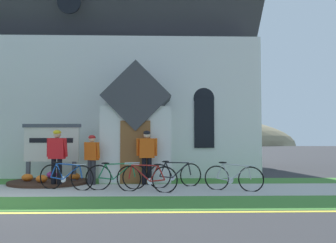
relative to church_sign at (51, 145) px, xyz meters
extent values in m
plane|color=#333335|center=(-0.40, 0.28, -1.30)|extent=(140.00, 140.00, 0.00)
cube|color=#B7B5AD|center=(0.20, -1.71, -1.29)|extent=(32.00, 2.55, 0.01)
cube|color=#427F33|center=(0.20, -3.93, -1.29)|extent=(32.00, 1.89, 0.01)
cube|color=#427F33|center=(0.20, 0.45, -1.29)|extent=(24.00, 1.78, 0.01)
cube|color=white|center=(0.20, 6.08, 1.43)|extent=(14.79, 9.47, 5.46)
cube|color=#424247|center=(0.20, 6.08, 5.98)|extent=(15.29, 9.65, 9.65)
cube|color=white|center=(2.86, 0.54, 0.00)|extent=(2.40, 1.60, 2.60)
cube|color=#424247|center=(2.86, 0.54, 1.65)|extent=(2.40, 1.80, 2.40)
cube|color=brown|center=(2.86, -0.28, -0.25)|extent=(1.00, 0.06, 2.10)
cube|color=black|center=(5.37, 1.31, 0.80)|extent=(0.76, 0.06, 1.90)
cone|color=black|center=(5.37, 1.31, 1.75)|extent=(0.80, 0.06, 0.80)
cylinder|color=black|center=(0.20, 1.31, 5.43)|extent=(0.90, 0.06, 0.90)
cube|color=#474C56|center=(-0.79, 0.06, -0.94)|extent=(0.12, 0.12, 0.72)
cube|color=#474C56|center=(0.79, -0.06, -0.94)|extent=(0.12, 0.12, 0.72)
cube|color=silver|center=(0.00, 0.00, 0.00)|extent=(1.89, 0.23, 1.16)
cube|color=#474C56|center=(0.00, 0.00, 0.64)|extent=(2.01, 0.28, 0.12)
cube|color=black|center=(0.00, -0.04, 0.14)|extent=(1.50, 0.13, 0.16)
cylinder|color=#382319|center=(0.00, -0.20, -1.25)|extent=(2.61, 2.61, 0.10)
ellipsoid|color=orange|center=(0.79, 0.01, -1.08)|extent=(0.36, 0.36, 0.24)
ellipsoid|color=#CC338C|center=(-0.14, 0.60, -1.08)|extent=(0.36, 0.36, 0.24)
ellipsoid|color=orange|center=(-0.68, -0.30, -1.08)|extent=(0.36, 0.36, 0.24)
ellipsoid|color=orange|center=(-0.09, -0.70, -1.08)|extent=(0.36, 0.36, 0.24)
torus|color=black|center=(1.89, -1.77, -0.94)|extent=(0.74, 0.17, 0.75)
torus|color=black|center=(2.93, -1.57, -0.94)|extent=(0.74, 0.17, 0.75)
cylinder|color=#19723F|center=(2.58, -1.64, -0.77)|extent=(0.57, 0.14, 0.48)
cylinder|color=#19723F|center=(2.46, -1.66, -0.55)|extent=(0.78, 0.18, 0.05)
cylinder|color=#19723F|center=(2.19, -1.71, -0.77)|extent=(0.27, 0.08, 0.46)
cylinder|color=#19723F|center=(2.10, -1.73, -0.97)|extent=(0.43, 0.12, 0.09)
cylinder|color=#19723F|center=(1.98, -1.75, -0.75)|extent=(0.23, 0.08, 0.40)
cylinder|color=#19723F|center=(2.89, -1.58, -0.74)|extent=(0.12, 0.06, 0.41)
ellipsoid|color=black|center=(2.08, -1.73, -0.52)|extent=(0.25, 0.12, 0.05)
cylinder|color=silver|center=(2.85, -1.59, -0.52)|extent=(0.44, 0.11, 0.03)
cylinder|color=silver|center=(2.31, -1.69, -0.99)|extent=(0.18, 0.05, 0.18)
torus|color=black|center=(0.44, -1.54, -0.94)|extent=(0.72, 0.26, 0.75)
torus|color=black|center=(1.43, -1.86, -0.94)|extent=(0.72, 0.26, 0.75)
cylinder|color=#194CA5|center=(1.10, -1.75, -0.78)|extent=(0.55, 0.21, 0.45)
cylinder|color=#194CA5|center=(0.99, -1.71, -0.55)|extent=(0.74, 0.27, 0.07)
cylinder|color=#194CA5|center=(0.73, -1.63, -0.77)|extent=(0.26, 0.11, 0.48)
cylinder|color=#194CA5|center=(0.64, -1.60, -0.97)|extent=(0.41, 0.16, 0.09)
cylinder|color=#194CA5|center=(0.53, -1.57, -0.74)|extent=(0.22, 0.10, 0.42)
cylinder|color=#194CA5|center=(1.39, -1.84, -0.76)|extent=(0.12, 0.07, 0.38)
ellipsoid|color=black|center=(0.62, -1.59, -0.51)|extent=(0.25, 0.15, 0.05)
cylinder|color=silver|center=(1.35, -1.83, -0.55)|extent=(0.43, 0.16, 0.03)
cylinder|color=silver|center=(0.84, -1.66, -1.00)|extent=(0.18, 0.07, 0.18)
torus|color=black|center=(5.33, -1.84, -0.95)|extent=(0.68, 0.31, 0.73)
torus|color=black|center=(6.23, -2.22, -0.95)|extent=(0.68, 0.31, 0.73)
cylinder|color=#B7B7BC|center=(5.93, -2.09, -0.80)|extent=(0.51, 0.24, 0.44)
cylinder|color=#B7B7BC|center=(5.83, -2.05, -0.56)|extent=(0.69, 0.31, 0.10)
cylinder|color=#B7B7BC|center=(5.59, -1.95, -0.77)|extent=(0.24, 0.13, 0.49)
cylinder|color=#B7B7BC|center=(5.51, -1.92, -0.98)|extent=(0.38, 0.19, 0.09)
cylinder|color=#B7B7BC|center=(5.41, -1.88, -0.74)|extent=(0.21, 0.11, 0.44)
cylinder|color=#B7B7BC|center=(6.20, -2.20, -0.77)|extent=(0.12, 0.08, 0.37)
ellipsoid|color=black|center=(5.49, -1.91, -0.50)|extent=(0.25, 0.17, 0.05)
cylinder|color=silver|center=(6.16, -2.19, -0.57)|extent=(0.42, 0.19, 0.03)
cylinder|color=silver|center=(5.69, -1.99, -1.00)|extent=(0.17, 0.09, 0.18)
torus|color=black|center=(3.67, -1.41, -0.94)|extent=(0.70, 0.32, 0.74)
torus|color=black|center=(4.64, -1.00, -0.94)|extent=(0.70, 0.32, 0.74)
cylinder|color=black|center=(4.31, -1.14, -0.78)|extent=(0.54, 0.25, 0.47)
cylinder|color=black|center=(4.20, -1.19, -0.54)|extent=(0.74, 0.33, 0.06)
cylinder|color=black|center=(3.95, -1.29, -0.76)|extent=(0.26, 0.14, 0.48)
cylinder|color=black|center=(3.86, -1.33, -0.97)|extent=(0.41, 0.20, 0.09)
cylinder|color=black|center=(3.76, -1.37, -0.74)|extent=(0.22, 0.12, 0.43)
cylinder|color=black|center=(4.60, -1.02, -0.75)|extent=(0.12, 0.08, 0.40)
ellipsoid|color=black|center=(3.84, -1.34, -0.50)|extent=(0.25, 0.17, 0.05)
cylinder|color=silver|center=(4.57, -1.04, -0.54)|extent=(0.42, 0.20, 0.03)
cylinder|color=silver|center=(4.06, -1.25, -1.00)|extent=(0.17, 0.09, 0.18)
torus|color=black|center=(3.80, -2.35, -0.94)|extent=(0.72, 0.25, 0.75)
torus|color=black|center=(2.79, -2.04, -0.94)|extent=(0.72, 0.25, 0.75)
cylinder|color=#A51E19|center=(3.13, -2.15, -0.77)|extent=(0.56, 0.20, 0.47)
cylinder|color=#A51E19|center=(3.24, -2.18, -0.55)|extent=(0.76, 0.26, 0.04)
cylinder|color=#A51E19|center=(3.51, -2.26, -0.78)|extent=(0.26, 0.11, 0.46)
cylinder|color=#A51E19|center=(3.60, -2.29, -0.97)|extent=(0.42, 0.16, 0.09)
cylinder|color=#A51E19|center=(3.71, -2.32, -0.75)|extent=(0.22, 0.10, 0.40)
cylinder|color=#A51E19|center=(2.83, -2.05, -0.75)|extent=(0.13, 0.07, 0.40)
ellipsoid|color=black|center=(3.62, -2.29, -0.53)|extent=(0.25, 0.15, 0.05)
cylinder|color=silver|center=(2.87, -2.07, -0.53)|extent=(0.43, 0.16, 0.03)
cylinder|color=silver|center=(3.40, -2.23, -1.00)|extent=(0.18, 0.07, 0.18)
cylinder|color=black|center=(0.59, -1.15, -0.86)|extent=(0.15, 0.15, 0.87)
cylinder|color=black|center=(0.41, -1.12, -0.86)|extent=(0.15, 0.15, 0.87)
cube|color=red|center=(0.50, -1.14, -0.10)|extent=(0.51, 0.27, 0.64)
sphere|color=tan|center=(0.50, -1.14, 0.33)|extent=(0.23, 0.23, 0.23)
ellipsoid|color=gold|center=(0.50, -1.14, 0.39)|extent=(0.27, 0.31, 0.16)
cylinder|color=red|center=(0.79, -1.22, -0.07)|extent=(0.09, 0.25, 0.57)
cylinder|color=red|center=(0.21, -1.06, -0.07)|extent=(0.09, 0.09, 0.57)
cylinder|color=#2D2D33|center=(1.39, -0.49, -0.90)|extent=(0.15, 0.15, 0.80)
cylinder|color=#2D2D33|center=(1.52, -0.54, -0.90)|extent=(0.15, 0.15, 0.80)
cube|color=#E55914|center=(1.46, -0.51, -0.21)|extent=(0.49, 0.37, 0.58)
sphere|color=beige|center=(1.46, -0.51, 0.19)|extent=(0.21, 0.21, 0.21)
ellipsoid|color=red|center=(1.46, -0.51, 0.24)|extent=(0.30, 0.32, 0.14)
cylinder|color=#E55914|center=(1.22, -0.36, -0.18)|extent=(0.09, 0.17, 0.53)
cylinder|color=#E55914|center=(1.69, -0.66, -0.18)|extent=(0.09, 0.24, 0.53)
cylinder|color=black|center=(3.34, -0.55, -0.86)|extent=(0.15, 0.15, 0.87)
cylinder|color=black|center=(3.17, -0.57, -0.86)|extent=(0.15, 0.15, 0.87)
cube|color=#E55914|center=(3.25, -0.56, -0.11)|extent=(0.51, 0.26, 0.64)
sphere|color=beige|center=(3.25, -0.56, 0.32)|extent=(0.22, 0.22, 0.22)
ellipsoid|color=black|center=(3.25, -0.56, 0.38)|extent=(0.27, 0.31, 0.16)
cylinder|color=#E55914|center=(3.55, -0.57, -0.08)|extent=(0.09, 0.20, 0.58)
cylinder|color=#E55914|center=(2.95, -0.56, -0.08)|extent=(0.09, 0.24, 0.57)
cylinder|color=#3D2D1E|center=(6.80, 7.30, -0.17)|extent=(0.26, 0.26, 2.25)
cone|color=#195623|center=(6.80, 7.30, 4.13)|extent=(4.29, 4.29, 6.35)
ellipsoid|color=#847A5B|center=(0.34, 81.00, -1.30)|extent=(77.37, 38.61, 17.26)
camera|label=1|loc=(3.61, -12.36, 0.16)|focal=38.59mm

